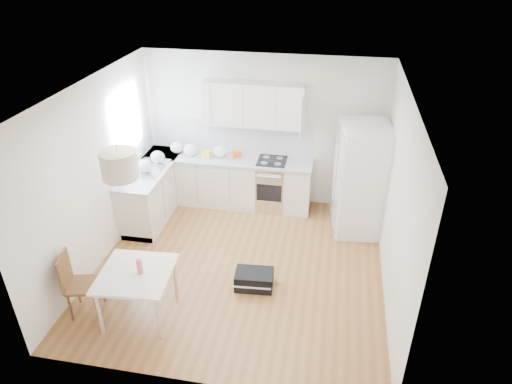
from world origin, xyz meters
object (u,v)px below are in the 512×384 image
at_px(refrigerator, 361,179).
at_px(gym_bag, 254,279).
at_px(dining_chair, 83,284).
at_px(dining_table, 136,277).

bearing_deg(refrigerator, gym_bag, -135.43).
xyz_separation_m(refrigerator, dining_chair, (-3.50, -2.67, -0.46)).
distance_m(dining_table, gym_bag, 1.65).
height_order(refrigerator, gym_bag, refrigerator).
xyz_separation_m(refrigerator, gym_bag, (-1.43, -1.81, -0.79)).
xyz_separation_m(dining_table, gym_bag, (1.35, 0.81, -0.50)).
bearing_deg(dining_table, dining_chair, -179.01).
bearing_deg(dining_table, gym_bag, 27.00).
xyz_separation_m(refrigerator, dining_table, (-2.78, -2.61, -0.29)).
xyz_separation_m(dining_chair, gym_bag, (2.07, 0.87, -0.34)).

